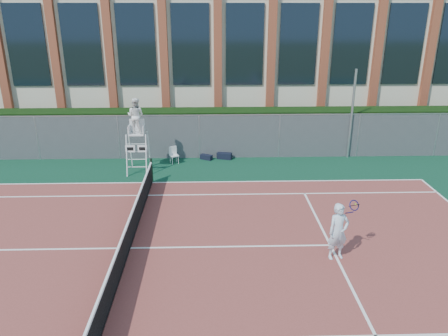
{
  "coord_description": "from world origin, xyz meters",
  "views": [
    {
      "loc": [
        2.64,
        -12.15,
        7.23
      ],
      "look_at": [
        3.07,
        3.0,
        1.6
      ],
      "focal_mm": 35.0,
      "sensor_mm": 36.0,
      "label": 1
    }
  ],
  "objects_px": {
    "steel_pole": "(352,115)",
    "umpire_chair": "(136,118)",
    "plastic_chair": "(174,153)",
    "tennis_player": "(338,231)"
  },
  "relations": [
    {
      "from": "steel_pole",
      "to": "umpire_chair",
      "type": "xyz_separation_m",
      "value": [
        -10.3,
        -1.65,
        0.32
      ]
    },
    {
      "from": "steel_pole",
      "to": "umpire_chair",
      "type": "bearing_deg",
      "value": -170.88
    },
    {
      "from": "steel_pole",
      "to": "plastic_chair",
      "type": "height_order",
      "value": "steel_pole"
    },
    {
      "from": "umpire_chair",
      "to": "plastic_chair",
      "type": "distance_m",
      "value": 2.74
    },
    {
      "from": "steel_pole",
      "to": "plastic_chair",
      "type": "bearing_deg",
      "value": -175.89
    },
    {
      "from": "umpire_chair",
      "to": "plastic_chair",
      "type": "bearing_deg",
      "value": 33.87
    },
    {
      "from": "steel_pole",
      "to": "tennis_player",
      "type": "bearing_deg",
      "value": -108.46
    },
    {
      "from": "plastic_chair",
      "to": "tennis_player",
      "type": "bearing_deg",
      "value": -57.36
    },
    {
      "from": "steel_pole",
      "to": "umpire_chair",
      "type": "height_order",
      "value": "steel_pole"
    },
    {
      "from": "tennis_player",
      "to": "umpire_chair",
      "type": "bearing_deg",
      "value": 132.63
    }
  ]
}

